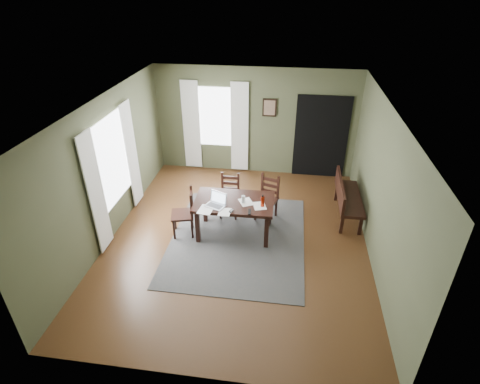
# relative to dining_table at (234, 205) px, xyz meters

# --- Properties ---
(ground) EXTENTS (5.00, 6.00, 0.01)m
(ground) POSITION_rel_dining_table_xyz_m (0.10, -0.16, -0.68)
(ground) COLOR #492C16
(room_shell) EXTENTS (5.02, 6.02, 2.71)m
(room_shell) POSITION_rel_dining_table_xyz_m (0.10, -0.16, 1.12)
(room_shell) COLOR #464B31
(room_shell) RESTS_ON ground
(rug) EXTENTS (2.60, 3.20, 0.01)m
(rug) POSITION_rel_dining_table_xyz_m (0.10, -0.16, -0.67)
(rug) COLOR #3B3B3B
(rug) RESTS_ON ground
(dining_table) EXTENTS (1.54, 0.94, 0.76)m
(dining_table) POSITION_rel_dining_table_xyz_m (0.00, 0.00, 0.00)
(dining_table) COLOR black
(dining_table) RESTS_ON rug
(chair_end) EXTENTS (0.53, 0.52, 0.99)m
(chair_end) POSITION_rel_dining_table_xyz_m (-0.96, -0.13, -0.19)
(chair_end) COLOR black
(chair_end) RESTS_ON rug
(chair_back_left) EXTENTS (0.41, 0.41, 0.93)m
(chair_back_left) POSITION_rel_dining_table_xyz_m (-0.21, 0.70, -0.22)
(chair_back_left) COLOR black
(chair_back_left) RESTS_ON rug
(chair_back_right) EXTENTS (0.53, 0.53, 0.96)m
(chair_back_right) POSITION_rel_dining_table_xyz_m (0.60, 0.68, -0.21)
(chair_back_right) COLOR black
(chair_back_right) RESTS_ON rug
(bench) EXTENTS (0.48, 1.50, 0.85)m
(bench) POSITION_rel_dining_table_xyz_m (2.24, 0.96, -0.17)
(bench) COLOR black
(bench) RESTS_ON ground
(laptop) EXTENTS (0.44, 0.40, 0.24)m
(laptop) POSITION_rel_dining_table_xyz_m (-0.30, -0.19, 0.16)
(laptop) COLOR #B7B7BC
(laptop) RESTS_ON dining_table
(computer_mouse) EXTENTS (0.08, 0.11, 0.03)m
(computer_mouse) POSITION_rel_dining_table_xyz_m (0.01, -0.38, 0.11)
(computer_mouse) COLOR #3F3F42
(computer_mouse) RESTS_ON dining_table
(tv_remote) EXTENTS (0.06, 0.19, 0.02)m
(tv_remote) POSITION_rel_dining_table_xyz_m (0.34, -0.35, 0.10)
(tv_remote) COLOR black
(tv_remote) RESTS_ON dining_table
(drinking_glass) EXTENTS (0.08, 0.08, 0.15)m
(drinking_glass) POSITION_rel_dining_table_xyz_m (0.18, -0.04, 0.17)
(drinking_glass) COLOR silver
(drinking_glass) RESTS_ON dining_table
(water_bottle) EXTENTS (0.09, 0.09, 0.24)m
(water_bottle) POSITION_rel_dining_table_xyz_m (0.56, -0.12, 0.21)
(water_bottle) COLOR #A4230C
(water_bottle) RESTS_ON dining_table
(paper_a) EXTENTS (0.29, 0.36, 0.00)m
(paper_a) POSITION_rel_dining_table_xyz_m (-0.47, -0.38, 0.10)
(paper_a) COLOR white
(paper_a) RESTS_ON dining_table
(paper_c) EXTENTS (0.34, 0.37, 0.00)m
(paper_c) POSITION_rel_dining_table_xyz_m (0.23, -0.01, 0.10)
(paper_c) COLOR white
(paper_c) RESTS_ON dining_table
(paper_d) EXTENTS (0.30, 0.34, 0.00)m
(paper_d) POSITION_rel_dining_table_xyz_m (0.50, -0.11, 0.10)
(paper_d) COLOR white
(paper_d) RESTS_ON dining_table
(paper_e) EXTENTS (0.22, 0.28, 0.00)m
(paper_e) POSITION_rel_dining_table_xyz_m (-0.11, -0.41, 0.10)
(paper_e) COLOR white
(paper_e) RESTS_ON dining_table
(window_left) EXTENTS (0.01, 1.30, 1.70)m
(window_left) POSITION_rel_dining_table_xyz_m (-2.37, 0.04, 0.77)
(window_left) COLOR white
(window_left) RESTS_ON ground
(window_back) EXTENTS (1.00, 0.01, 1.50)m
(window_back) POSITION_rel_dining_table_xyz_m (-0.90, 2.81, 0.77)
(window_back) COLOR white
(window_back) RESTS_ON ground
(curtain_left_near) EXTENTS (0.03, 0.48, 2.30)m
(curtain_left_near) POSITION_rel_dining_table_xyz_m (-2.34, -0.78, 0.52)
(curtain_left_near) COLOR silver
(curtain_left_near) RESTS_ON ground
(curtain_left_far) EXTENTS (0.03, 0.48, 2.30)m
(curtain_left_far) POSITION_rel_dining_table_xyz_m (-2.34, 0.86, 0.52)
(curtain_left_far) COLOR silver
(curtain_left_far) RESTS_ON ground
(curtain_back_left) EXTENTS (0.44, 0.03, 2.30)m
(curtain_back_left) POSITION_rel_dining_table_xyz_m (-1.52, 2.78, 0.52)
(curtain_back_left) COLOR silver
(curtain_back_left) RESTS_ON ground
(curtain_back_right) EXTENTS (0.44, 0.03, 2.30)m
(curtain_back_right) POSITION_rel_dining_table_xyz_m (-0.28, 2.78, 0.52)
(curtain_back_right) COLOR silver
(curtain_back_right) RESTS_ON ground
(framed_picture) EXTENTS (0.34, 0.03, 0.44)m
(framed_picture) POSITION_rel_dining_table_xyz_m (0.45, 2.80, 1.07)
(framed_picture) COLOR black
(framed_picture) RESTS_ON ground
(doorway_back) EXTENTS (1.30, 0.03, 2.10)m
(doorway_back) POSITION_rel_dining_table_xyz_m (1.75, 2.81, 0.37)
(doorway_back) COLOR black
(doorway_back) RESTS_ON ground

